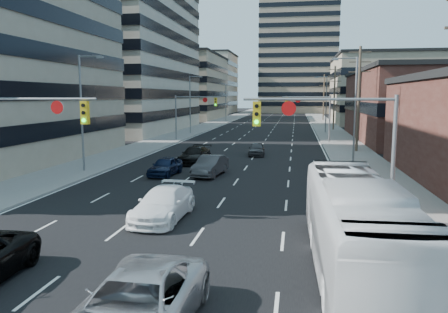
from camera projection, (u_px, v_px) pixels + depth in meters
ground at (94, 297)px, 12.98m from camera, size 400.00×400.00×0.00m
road_surface at (278, 114)px, 140.01m from camera, size 18.00×300.00×0.02m
sidewalk_left at (242, 114)px, 141.86m from camera, size 5.00×300.00×0.15m
sidewalk_right at (314, 114)px, 138.15m from camera, size 5.00×300.00×0.15m
office_left_mid at (102, 48)px, 74.04m from camera, size 26.00×34.00×28.00m
office_left_far at (181, 88)px, 113.47m from camera, size 20.00×30.00×16.00m
storefront_right_mid at (436, 107)px, 57.34m from camera, size 20.00×30.00×9.00m
office_right_far at (387, 91)px, 93.97m from camera, size 22.00×28.00×14.00m
apartment_tower at (299, 30)px, 154.58m from camera, size 26.00×26.00×58.00m
bg_block_left at (199, 84)px, 152.92m from camera, size 24.00×24.00×20.00m
bg_block_right at (383, 96)px, 134.02m from camera, size 22.00×22.00×12.00m
signal_near_left at (22, 129)px, 21.40m from camera, size 6.59×0.33×6.00m
signal_near_right at (333, 133)px, 19.00m from camera, size 6.59×0.33×6.00m
signal_far_left at (193, 108)px, 57.60m from camera, size 6.09×0.33×6.00m
signal_far_right at (311, 109)px, 55.12m from camera, size 6.09×0.33×6.00m
utility_pole_block at (359, 97)px, 45.39m from camera, size 2.20×0.28×11.00m
utility_pole_midblock at (334, 97)px, 74.71m from camera, size 2.20×0.28×11.00m
utility_pole_distant at (324, 96)px, 104.02m from camera, size 2.20×0.28×11.00m
streetlight_left_near at (83, 108)px, 33.50m from camera, size 2.03×0.22×9.00m
streetlight_left_mid at (191, 102)px, 67.70m from camera, size 2.03×0.22×9.00m
streetlight_left_far at (227, 100)px, 101.90m from camera, size 2.03×0.22×9.00m
streetlight_right_near at (353, 107)px, 35.04m from camera, size 2.03×0.22×9.00m
streetlight_right_far at (325, 101)px, 69.25m from camera, size 2.03×0.22×9.00m
white_van at (163, 204)px, 21.11m from camera, size 2.33×5.29×1.51m
silver_suv at (136, 306)px, 10.77m from camera, size 2.76×5.82×1.61m
transit_bus at (357, 227)px, 14.57m from camera, size 3.03×11.61×3.21m
sedan_blue at (165, 166)px, 32.79m from camera, size 1.99×4.22×1.39m
sedan_grey_center at (210, 166)px, 32.66m from camera, size 2.18×4.74×1.51m
sedan_black_far at (195, 155)px, 38.75m from camera, size 2.43×5.17×1.46m
sedan_grey_right at (257, 149)px, 43.70m from camera, size 1.72×3.92×1.31m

